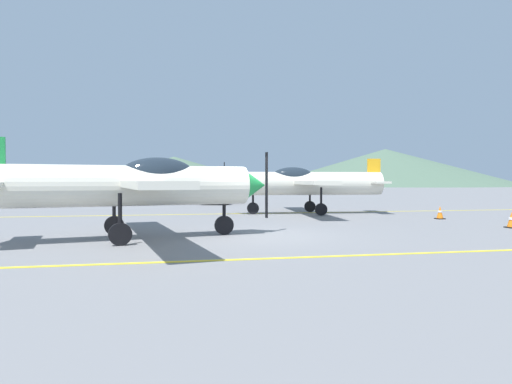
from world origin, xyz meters
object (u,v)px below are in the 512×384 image
(traffic_cone_side, at_px, (511,220))
(car_sedan, at_px, (219,192))
(airplane_mid, at_px, (305,183))
(traffic_cone_front, at_px, (440,213))
(airplane_near, at_px, (136,184))

(traffic_cone_side, bearing_deg, car_sedan, 115.28)
(airplane_mid, relative_size, car_sedan, 2.06)
(traffic_cone_front, bearing_deg, airplane_mid, 140.51)
(airplane_near, height_order, car_sedan, airplane_near)
(airplane_mid, bearing_deg, traffic_cone_side, -55.85)
(traffic_cone_front, xyz_separation_m, traffic_cone_side, (0.35, -3.77, 0.00))
(car_sedan, distance_m, traffic_cone_side, 20.38)
(airplane_near, xyz_separation_m, car_sedan, (4.46, 18.93, -0.77))
(traffic_cone_side, bearing_deg, airplane_mid, 124.15)
(car_sedan, bearing_deg, traffic_cone_side, -64.72)
(traffic_cone_side, bearing_deg, traffic_cone_front, 95.33)
(airplane_mid, height_order, traffic_cone_side, airplane_mid)
(car_sedan, relative_size, traffic_cone_side, 7.89)
(airplane_near, relative_size, car_sedan, 2.06)
(car_sedan, distance_m, traffic_cone_front, 16.88)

